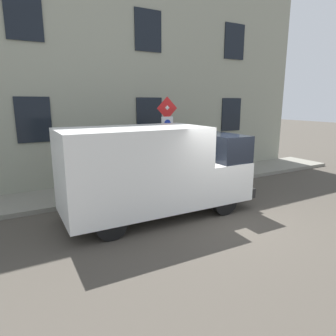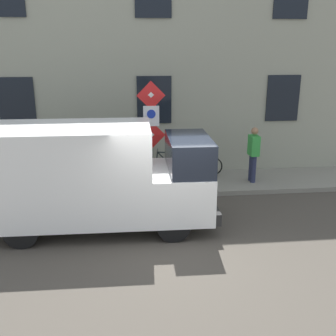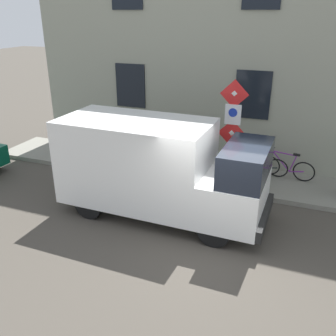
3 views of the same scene
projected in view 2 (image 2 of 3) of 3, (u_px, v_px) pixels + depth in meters
name	position (u px, v px, depth m)	size (l,w,h in m)	color
ground_plane	(170.00, 240.00, 9.01)	(80.00, 80.00, 0.00)	#464038
sidewalk_slab	(157.00, 184.00, 12.42)	(2.07, 17.46, 0.14)	gray
building_facade	(153.00, 53.00, 12.56)	(0.75, 15.46, 8.00)	gray
sign_post_stacked	(151.00, 125.00, 11.00)	(0.15, 0.56, 3.06)	#474C47
delivery_van	(95.00, 175.00, 9.28)	(2.08, 5.36, 2.50)	white
bicycle_purple	(196.00, 165.00, 12.88)	(0.48, 1.71, 0.89)	black
bicycle_black	(172.00, 166.00, 12.80)	(0.48, 1.72, 0.89)	black
pedestrian	(253.00, 153.00, 12.20)	(0.42, 0.28, 1.72)	#262B47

